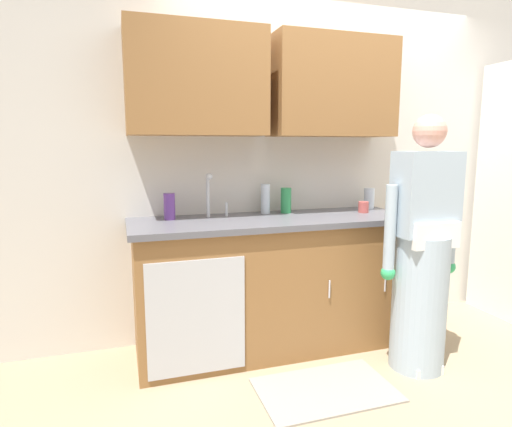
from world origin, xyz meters
The scene contains 12 objects.
ground_plane centered at (0.00, 0.00, 0.00)m, with size 9.00×9.00×0.00m, color #998466.
kitchen_wall_with_uppers centered at (-0.14, 0.99, 1.48)m, with size 4.80×0.44×2.70m.
counter_cabinet centered at (-0.55, 0.70, 0.45)m, with size 1.90×0.62×0.90m.
countertop centered at (-0.55, 0.70, 0.92)m, with size 1.96×0.66×0.04m, color #595960.
sink centered at (-0.94, 0.71, 0.93)m, with size 0.50×0.36×0.35m.
person_at_sink centered at (0.24, 0.13, 0.69)m, with size 0.55×0.34×1.62m.
floor_mat centered at (-0.45, 0.05, 0.01)m, with size 0.80×0.50×0.01m, color gray.
bottle_dish_liquid centered at (-1.24, 0.84, 1.03)m, with size 0.08×0.08×0.18m, color #66388C.
bottle_soap centered at (-0.54, 0.90, 1.05)m, with size 0.07×0.07×0.22m, color silver.
bottle_cleaner_spray centered at (-0.39, 0.88, 1.03)m, with size 0.08×0.08×0.19m, color #2D8C4C.
bottle_water_tall centered at (0.31, 0.86, 1.02)m, with size 0.08×0.08×0.17m, color silver.
cup_by_sink centered at (0.17, 0.72, 0.98)m, with size 0.08×0.08×0.08m, color #B24C47.
Camera 1 is at (-1.55, -2.06, 1.43)m, focal length 30.11 mm.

